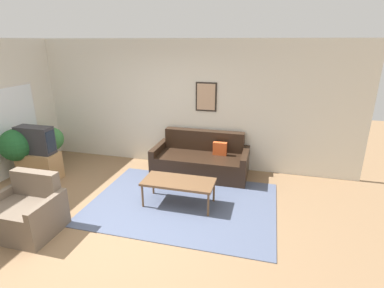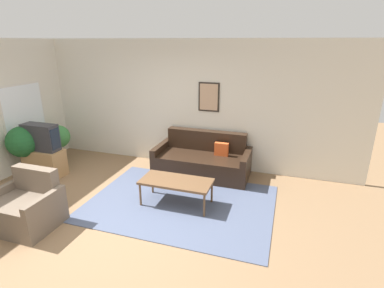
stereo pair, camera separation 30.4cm
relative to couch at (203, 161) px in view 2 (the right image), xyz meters
The scene contains 10 objects.
ground_plane 2.32m from the couch, 111.80° to the right, with size 16.00×16.00×0.00m, color #846647.
area_rug 1.32m from the couch, 90.96° to the right, with size 3.11×2.24×0.01m.
wall_back 1.43m from the couch, 151.25° to the left, with size 8.00×0.09×2.70m.
couch is the anchor object (origin of this frame).
coffee_table 1.34m from the couch, 93.34° to the right, with size 1.20×0.55×0.44m.
tv_stand 3.25m from the couch, 160.92° to the right, with size 0.80×0.41×0.55m.
tv 3.29m from the couch, 160.91° to the right, with size 0.72×0.28×0.54m.
armchair 3.27m from the couch, 127.43° to the right, with size 0.92×0.76×0.84m.
potted_plant_tall 3.64m from the couch, 160.82° to the right, with size 0.63×0.63×1.05m.
potted_plant_by_window 3.41m from the couch, behind, with size 0.52×0.52×0.82m.
Camera 2 is at (2.43, -3.40, 2.65)m, focal length 28.00 mm.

